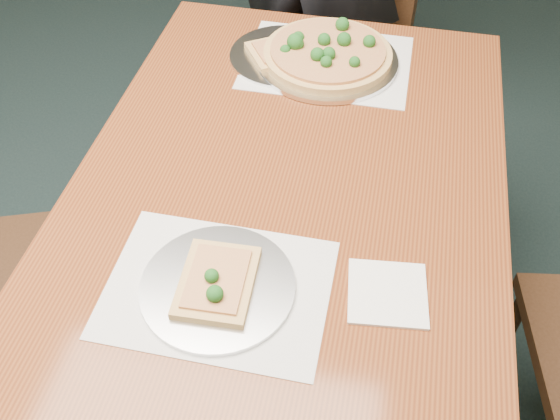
% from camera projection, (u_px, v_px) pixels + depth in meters
% --- Properties ---
extents(dining_table, '(0.90, 1.50, 0.75)m').
position_uv_depth(dining_table, '(280.00, 239.00, 1.32)').
color(dining_table, '#5C2812').
rests_on(dining_table, ground).
extents(chair_far, '(0.53, 0.53, 0.91)m').
position_uv_depth(chair_far, '(345.00, 18.00, 2.20)').
color(chair_far, black).
rests_on(chair_far, ground).
extents(placemat_main, '(0.42, 0.32, 0.00)m').
position_uv_depth(placemat_main, '(327.00, 62.00, 1.60)').
color(placemat_main, white).
rests_on(placemat_main, dining_table).
extents(placemat_near, '(0.40, 0.30, 0.00)m').
position_uv_depth(placemat_near, '(218.00, 288.00, 1.12)').
color(placemat_near, white).
rests_on(placemat_near, dining_table).
extents(pizza_pan, '(0.36, 0.36, 0.07)m').
position_uv_depth(pizza_pan, '(327.00, 55.00, 1.59)').
color(pizza_pan, silver).
rests_on(pizza_pan, dining_table).
extents(slice_plate_near, '(0.28, 0.28, 0.06)m').
position_uv_depth(slice_plate_near, '(217.00, 285.00, 1.11)').
color(slice_plate_near, silver).
rests_on(slice_plate_near, dining_table).
extents(slice_plate_far, '(0.28, 0.28, 0.06)m').
position_uv_depth(slice_plate_far, '(284.00, 53.00, 1.61)').
color(slice_plate_far, silver).
rests_on(slice_plate_far, dining_table).
extents(napkin, '(0.15, 0.15, 0.01)m').
position_uv_depth(napkin, '(387.00, 293.00, 1.11)').
color(napkin, white).
rests_on(napkin, dining_table).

